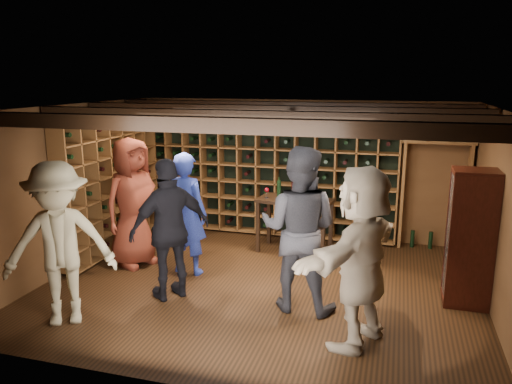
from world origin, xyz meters
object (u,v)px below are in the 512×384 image
(guest_woman_black, at_px, (170,230))
(guest_khaki, at_px, (59,244))
(man_blue_shirt, at_px, (186,214))
(man_grey_suit, at_px, (299,229))
(guest_beige, at_px, (361,257))
(guest_red_floral, at_px, (133,202))
(tasting_table, at_px, (295,206))
(display_cabinet, at_px, (469,241))

(guest_woman_black, height_order, guest_khaki, guest_khaki)
(man_blue_shirt, xyz_separation_m, man_grey_suit, (1.84, -0.69, 0.12))
(guest_woman_black, xyz_separation_m, guest_khaki, (-0.94, -1.00, 0.04))
(man_blue_shirt, distance_m, man_grey_suit, 1.97)
(guest_beige, bearing_deg, guest_red_floral, -88.70)
(man_blue_shirt, height_order, tasting_table, man_blue_shirt)
(guest_beige, xyz_separation_m, tasting_table, (-1.28, 2.70, -0.20))
(tasting_table, bearing_deg, guest_khaki, -117.26)
(guest_woman_black, bearing_deg, display_cabinet, 144.08)
(guest_khaki, bearing_deg, man_grey_suit, -6.42)
(tasting_table, bearing_deg, guest_red_floral, -144.85)
(man_blue_shirt, distance_m, guest_woman_black, 0.86)
(display_cabinet, relative_size, man_blue_shirt, 0.95)
(display_cabinet, relative_size, guest_khaki, 0.89)
(man_grey_suit, bearing_deg, guest_beige, 144.60)
(guest_khaki, bearing_deg, guest_beige, -22.23)
(guest_khaki, bearing_deg, guest_woman_black, 16.41)
(man_blue_shirt, xyz_separation_m, guest_khaki, (-0.79, -1.85, 0.06))
(guest_beige, distance_m, tasting_table, 2.99)
(man_blue_shirt, bearing_deg, guest_red_floral, 0.88)
(guest_woman_black, distance_m, tasting_table, 2.50)
(guest_woman_black, bearing_deg, guest_khaki, -2.35)
(display_cabinet, bearing_deg, man_blue_shirt, -179.61)
(man_blue_shirt, bearing_deg, guest_beige, 159.52)
(guest_red_floral, height_order, tasting_table, guest_red_floral)
(guest_woman_black, bearing_deg, guest_red_floral, -90.11)
(man_grey_suit, distance_m, tasting_table, 2.09)
(man_grey_suit, height_order, guest_woman_black, man_grey_suit)
(tasting_table, bearing_deg, man_grey_suit, -70.15)
(display_cabinet, xyz_separation_m, guest_red_floral, (-4.84, 0.07, 0.15))
(guest_red_floral, height_order, guest_beige, guest_beige)
(guest_woman_black, distance_m, guest_beige, 2.55)
(man_blue_shirt, xyz_separation_m, tasting_table, (1.37, 1.34, -0.11))
(man_grey_suit, bearing_deg, guest_red_floral, -11.52)
(guest_khaki, bearing_deg, man_blue_shirt, 36.67)
(display_cabinet, distance_m, guest_woman_black, 3.86)
(guest_beige, height_order, tasting_table, guest_beige)
(guest_woman_black, relative_size, guest_beige, 0.94)
(man_grey_suit, bearing_deg, guest_khaki, 28.19)
(guest_woman_black, height_order, tasting_table, guest_woman_black)
(guest_red_floral, xyz_separation_m, guest_woman_black, (1.09, -0.95, -0.06))
(man_grey_suit, relative_size, guest_beige, 1.04)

